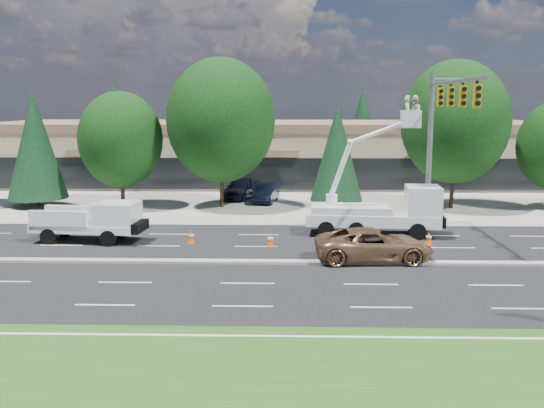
{
  "coord_description": "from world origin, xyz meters",
  "views": [
    {
      "loc": [
        1.61,
        -26.85,
        7.23
      ],
      "look_at": [
        0.86,
        2.06,
        2.4
      ],
      "focal_mm": 40.0,
      "sensor_mm": 36.0,
      "label": 1
    }
  ],
  "objects_px": {
    "bucket_truck": "(384,206)",
    "utility_pickup": "(94,225)",
    "signal_mast": "(440,125)",
    "minivan": "(374,245)"
  },
  "relations": [
    {
      "from": "signal_mast",
      "to": "bucket_truck",
      "type": "distance_m",
      "value": 5.45
    },
    {
      "from": "utility_pickup",
      "to": "minivan",
      "type": "distance_m",
      "value": 14.65
    },
    {
      "from": "signal_mast",
      "to": "utility_pickup",
      "type": "bearing_deg",
      "value": -171.2
    },
    {
      "from": "bucket_truck",
      "to": "utility_pickup",
      "type": "bearing_deg",
      "value": -167.86
    },
    {
      "from": "utility_pickup",
      "to": "bucket_truck",
      "type": "bearing_deg",
      "value": 12.8
    },
    {
      "from": "signal_mast",
      "to": "utility_pickup",
      "type": "distance_m",
      "value": 19.55
    },
    {
      "from": "utility_pickup",
      "to": "minivan",
      "type": "xyz_separation_m",
      "value": [
        14.21,
        -3.56,
        -0.12
      ]
    },
    {
      "from": "utility_pickup",
      "to": "bucket_truck",
      "type": "distance_m",
      "value": 15.69
    },
    {
      "from": "signal_mast",
      "to": "minivan",
      "type": "distance_m",
      "value": 9.44
    },
    {
      "from": "signal_mast",
      "to": "minivan",
      "type": "relative_size",
      "value": 1.88
    }
  ]
}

